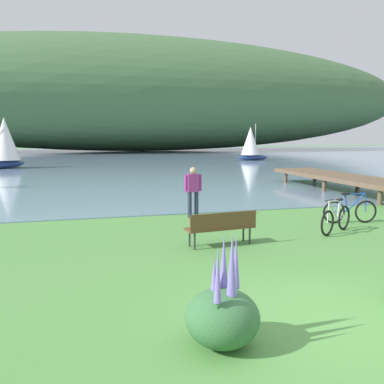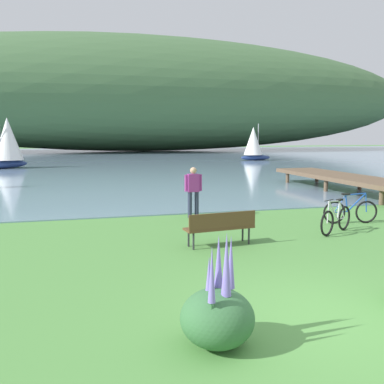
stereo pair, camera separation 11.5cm
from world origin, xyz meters
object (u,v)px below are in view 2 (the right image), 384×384
(bicycle_leaning_near_bench, at_px, (351,211))
(sailboat_toward_hillside, at_px, (7,142))
(park_bench_near_camera, at_px, (220,226))
(person_at_shoreline, at_px, (193,189))
(sailboat_mid_bay, at_px, (253,143))
(bicycle_beside_path, at_px, (336,219))

(bicycle_leaning_near_bench, height_order, sailboat_toward_hillside, sailboat_toward_hillside)
(park_bench_near_camera, xyz_separation_m, bicycle_leaning_near_bench, (4.86, 1.57, -0.12))
(bicycle_leaning_near_bench, bearing_deg, person_at_shoreline, 153.97)
(sailboat_mid_bay, bearing_deg, bicycle_beside_path, -109.09)
(sailboat_mid_bay, bearing_deg, sailboat_toward_hillside, -167.53)
(bicycle_beside_path, bearing_deg, sailboat_toward_hillside, 114.95)
(bicycle_beside_path, bearing_deg, park_bench_near_camera, -171.91)
(sailboat_mid_bay, distance_m, sailboat_toward_hillside, 24.94)
(park_bench_near_camera, relative_size, bicycle_leaning_near_bench, 1.05)
(park_bench_near_camera, bearing_deg, bicycle_leaning_near_bench, 17.92)
(bicycle_beside_path, distance_m, person_at_shoreline, 4.72)
(park_bench_near_camera, distance_m, bicycle_leaning_near_bench, 5.11)
(sailboat_toward_hillside, bearing_deg, person_at_shoreline, -68.64)
(park_bench_near_camera, bearing_deg, person_at_shoreline, 85.46)
(park_bench_near_camera, bearing_deg, sailboat_toward_hillside, 108.15)
(park_bench_near_camera, height_order, bicycle_beside_path, bicycle_beside_path)
(bicycle_beside_path, height_order, person_at_shoreline, person_at_shoreline)
(person_at_shoreline, bearing_deg, bicycle_beside_path, -44.52)
(sailboat_toward_hillside, bearing_deg, sailboat_mid_bay, 12.47)
(sailboat_toward_hillside, bearing_deg, bicycle_leaning_near_bench, -62.10)
(bicycle_leaning_near_bench, bearing_deg, park_bench_near_camera, -162.08)
(sailboat_mid_bay, height_order, sailboat_toward_hillside, sailboat_toward_hillside)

